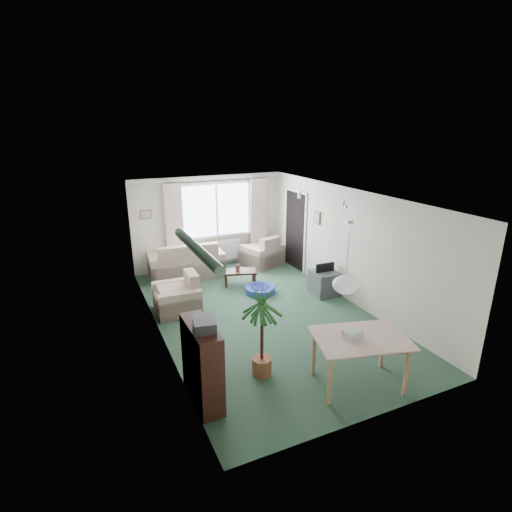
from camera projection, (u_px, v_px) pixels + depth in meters
name	position (u px, v px, depth m)	size (l,w,h in m)	color
ground	(262.00, 315.00, 7.98)	(6.50, 6.50, 0.00)	#284331
window	(216.00, 210.00, 10.37)	(1.80, 0.03, 1.30)	white
curtain_rod	(217.00, 181.00, 10.06)	(2.60, 0.03, 0.03)	black
curtain_left	(174.00, 224.00, 9.91)	(0.45, 0.08, 2.00)	beige
curtain_right	(258.00, 216.00, 10.81)	(0.45, 0.08, 2.00)	beige
radiator	(218.00, 251.00, 10.69)	(1.20, 0.10, 0.55)	white
doorway	(295.00, 231.00, 10.34)	(0.03, 0.95, 2.00)	black
pendant_lamp	(345.00, 285.00, 5.60)	(0.36, 0.36, 0.36)	white
tinsel_garland	(197.00, 249.00, 4.52)	(1.60, 1.60, 0.12)	#196626
bauble_cluster_a	(299.00, 193.00, 8.57)	(0.20, 0.20, 0.20)	silver
bauble_cluster_b	(345.00, 201.00, 7.65)	(0.20, 0.20, 0.20)	silver
wall_picture_back	(146.00, 214.00, 9.65)	(0.28, 0.03, 0.22)	brown
wall_picture_right	(317.00, 218.00, 9.30)	(0.03, 0.24, 0.30)	brown
sofa	(186.00, 259.00, 9.90)	(1.79, 0.95, 0.90)	beige
armchair_corner	(261.00, 250.00, 10.70)	(0.92, 0.87, 0.82)	#BDA98F
armchair_left	(176.00, 293.00, 8.02)	(0.89, 0.85, 0.80)	beige
coffee_table	(240.00, 277.00, 9.46)	(0.77, 0.43, 0.34)	black
photo_frame	(238.00, 268.00, 9.33)	(0.12, 0.02, 0.16)	brown
bookshelf	(202.00, 364.00, 5.35)	(0.31, 0.93, 1.14)	black
hifi_box	(204.00, 325.00, 5.05)	(0.28, 0.35, 0.14)	#39383D
houseplant	(262.00, 331.00, 5.86)	(0.64, 0.64, 1.48)	#1D561E
dining_table	(358.00, 361.00, 5.74)	(1.21, 0.80, 0.75)	tan
gift_box	(352.00, 334.00, 5.61)	(0.25, 0.18, 0.12)	silver
tv_cube	(324.00, 283.00, 8.88)	(0.53, 0.59, 0.53)	#343439
pet_bed	(260.00, 290.00, 9.02)	(0.68, 0.68, 0.14)	navy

